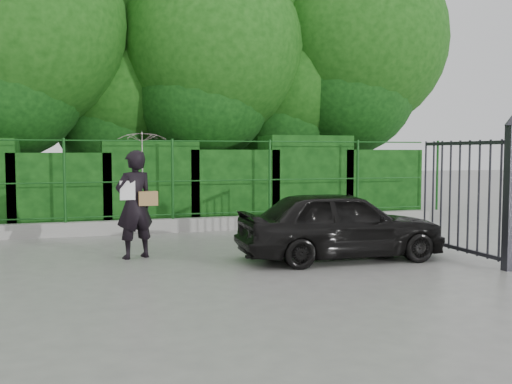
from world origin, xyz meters
name	(u,v)px	position (x,y,z in m)	size (l,w,h in m)	color
ground	(194,274)	(0.00, 0.00, 0.00)	(80.00, 80.00, 0.00)	gray
kerb	(155,226)	(0.00, 4.50, 0.15)	(14.00, 0.25, 0.30)	#9E9E99
fence	(165,179)	(0.22, 4.50, 1.20)	(14.13, 0.06, 1.80)	#144715
hedge	(149,186)	(-0.02, 5.50, 1.00)	(14.20, 1.20, 2.22)	black
trees	(180,51)	(1.14, 7.74, 4.62)	(17.10, 6.15, 8.08)	black
gate	(488,191)	(4.60, -0.72, 1.19)	(0.22, 2.33, 2.36)	#26262C
woman	(138,179)	(-0.64, 1.55, 1.34)	(0.95, 0.84, 2.16)	black
car	(340,224)	(2.57, 0.41, 0.59)	(1.39, 3.46, 1.18)	black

